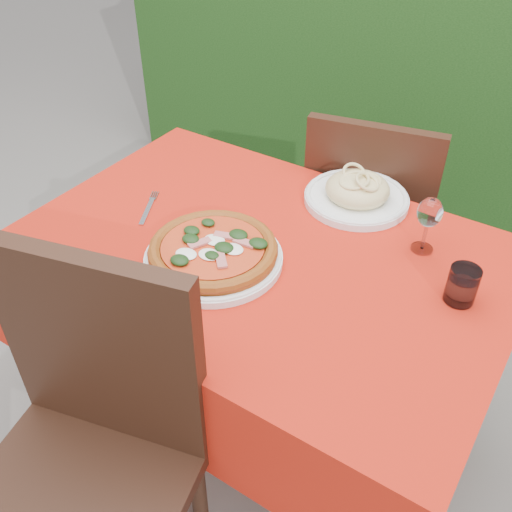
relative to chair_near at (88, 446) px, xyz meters
The scene contains 10 objects.
ground 0.83m from the chair_near, 84.77° to the left, with size 60.00×60.00×0.00m, color #635D59.
hedge 2.17m from the chair_near, 88.56° to the left, with size 3.20×0.55×1.78m.
dining_table 0.59m from the chair_near, 84.77° to the left, with size 1.26×0.86×0.75m.
chair_near is the anchor object (origin of this frame).
chair_far 1.19m from the chair_near, 84.35° to the left, with size 0.49×0.49×0.92m.
pizza_plate 0.52m from the chair_near, 91.90° to the left, with size 0.35×0.35×0.06m.
pasta_plate 0.96m from the chair_near, 80.02° to the left, with size 0.30×0.30×0.08m.
water_glass 0.89m from the chair_near, 51.54° to the left, with size 0.07×0.07×0.09m.
wine_glass 0.95m from the chair_near, 63.86° to the left, with size 0.06×0.06×0.15m.
fork 0.66m from the chair_near, 118.59° to the left, with size 0.02×0.18×0.00m, color #B1B1B8.
Camera 1 is at (0.63, -0.97, 1.65)m, focal length 40.00 mm.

